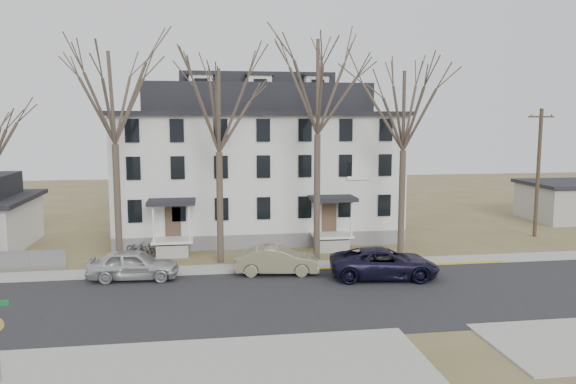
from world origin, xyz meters
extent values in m
plane|color=olive|center=(0.00, 0.00, 0.00)|extent=(120.00, 120.00, 0.00)
cube|color=#27272A|center=(0.00, 2.00, 0.00)|extent=(120.00, 10.00, 0.04)
cube|color=#A09F97|center=(0.00, 8.00, 0.00)|extent=(120.00, 2.00, 0.08)
cube|color=#A09F97|center=(-8.00, -5.00, 0.00)|extent=(20.00, 5.00, 0.08)
cube|color=gold|center=(5.00, 7.10, 0.00)|extent=(14.00, 0.25, 0.06)
cube|color=slate|center=(-2.00, 18.00, 0.50)|extent=(20.00, 10.00, 1.00)
cube|color=silver|center=(-2.00, 18.00, 5.00)|extent=(20.00, 10.00, 8.00)
cube|color=black|center=(-2.00, 18.00, 9.10)|extent=(20.80, 10.80, 0.30)
cube|color=black|center=(-2.00, 18.00, 10.25)|extent=(16.00, 7.00, 2.00)
cube|color=black|center=(-2.00, 18.00, 11.65)|extent=(11.00, 4.50, 0.80)
cube|color=white|center=(-8.00, 12.04, 1.00)|extent=(2.60, 2.00, 0.16)
cube|color=white|center=(2.50, 12.04, 1.00)|extent=(2.60, 2.00, 0.16)
cube|color=white|center=(4.50, 12.92, 5.20)|extent=(1.60, 0.08, 1.20)
cube|color=#A09F97|center=(26.00, 20.00, 1.50)|extent=(8.00, 6.00, 3.00)
cube|color=black|center=(26.00, 20.00, 3.20)|extent=(8.50, 6.50, 0.30)
cylinder|color=#473B31|center=(-11.00, 9.80, 3.64)|extent=(0.40, 0.40, 7.28)
cylinder|color=#473B31|center=(-5.00, 9.80, 3.38)|extent=(0.40, 0.40, 6.76)
cylinder|color=#473B31|center=(1.00, 9.80, 3.90)|extent=(0.40, 0.40, 7.80)
cylinder|color=#473B31|center=(6.50, 9.80, 3.38)|extent=(0.40, 0.40, 6.76)
cylinder|color=#3D3023|center=(18.50, 14.00, 4.75)|extent=(0.28, 0.28, 9.50)
cube|color=#3D3023|center=(18.50, 14.00, 8.90)|extent=(2.00, 0.12, 0.12)
imported|color=#BEBEBE|center=(-9.82, 6.65, 0.83)|extent=(4.97, 2.23, 1.66)
imported|color=#7E7859|center=(-1.94, 6.59, 0.78)|extent=(4.93, 2.24, 1.57)
imported|color=black|center=(3.81, 4.91, 0.83)|extent=(6.24, 3.45, 1.65)
imported|color=black|center=(-10.32, 12.67, 0.41)|extent=(1.64, 1.19, 0.82)
imported|color=black|center=(-9.70, 11.41, 0.45)|extent=(1.52, 1.10, 0.90)
camera|label=1|loc=(-5.89, -24.04, 8.74)|focal=35.00mm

